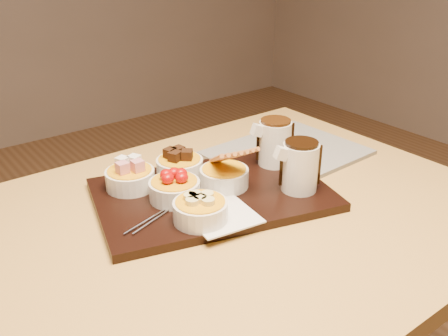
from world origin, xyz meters
TOP-DOWN VIEW (x-y plane):
  - dining_table at (0.00, 0.00)m, footprint 1.20×0.80m
  - serving_board at (0.08, 0.07)m, footprint 0.52×0.41m
  - napkin at (0.03, -0.02)m, footprint 0.13×0.13m
  - bowl_marshmallows at (-0.05, 0.18)m, footprint 0.10×0.10m
  - bowl_cake at (0.06, 0.16)m, footprint 0.10×0.10m
  - bowl_strawberries at (-0.00, 0.08)m, footprint 0.10×0.10m
  - bowl_biscotti at (0.11, 0.07)m, footprint 0.10×0.10m
  - bowl_bananas at (-0.01, -0.01)m, footprint 0.10×0.10m
  - pitcher_dark_chocolate at (0.22, -0.04)m, footprint 0.09×0.09m
  - pitcher_milk_chocolate at (0.27, 0.09)m, footprint 0.09×0.09m
  - fondue_skewers at (-0.02, 0.06)m, footprint 0.10×0.26m
  - newspaper at (0.35, 0.13)m, footprint 0.36×0.29m

SIDE VIEW (x-z plane):
  - dining_table at x=0.00m, z-range 0.28..1.03m
  - newspaper at x=0.35m, z-range 0.75..0.76m
  - serving_board at x=0.08m, z-range 0.75..0.77m
  - napkin at x=0.03m, z-range 0.77..0.77m
  - fondue_skewers at x=-0.02m, z-range 0.77..0.78m
  - bowl_marshmallows at x=-0.05m, z-range 0.77..0.81m
  - bowl_cake at x=0.06m, z-range 0.77..0.81m
  - bowl_strawberries at x=0.00m, z-range 0.77..0.81m
  - bowl_biscotti at x=0.11m, z-range 0.77..0.81m
  - bowl_bananas at x=-0.01m, z-range 0.77..0.81m
  - pitcher_dark_chocolate at x=0.22m, z-range 0.77..0.87m
  - pitcher_milk_chocolate at x=0.27m, z-range 0.77..0.87m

